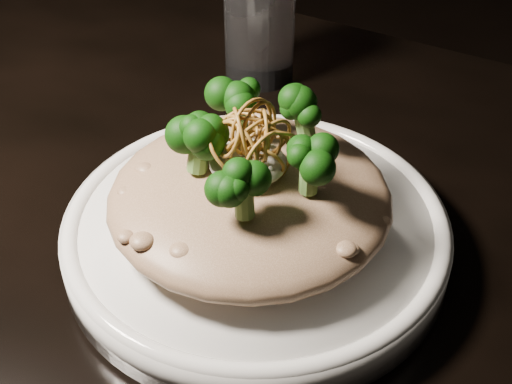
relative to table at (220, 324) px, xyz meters
The scene contains 7 objects.
table is the anchor object (origin of this frame).
plate 0.10m from the table, 36.49° to the left, with size 0.28×0.28×0.03m, color white.
risotto 0.14m from the table, 33.44° to the left, with size 0.20×0.20×0.04m, color brown.
broccoli 0.18m from the table, 32.70° to the left, with size 0.12×0.12×0.04m, color black, non-canonical shape.
cheese 0.17m from the table, 36.30° to the left, with size 0.05×0.05×0.02m, color silver.
shallots 0.19m from the table, 31.33° to the left, with size 0.05×0.05×0.03m, color brown, non-canonical shape.
drinking_glass 0.30m from the table, 112.57° to the left, with size 0.07×0.07×0.12m, color white.
Camera 1 is at (0.22, -0.32, 1.12)m, focal length 50.00 mm.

